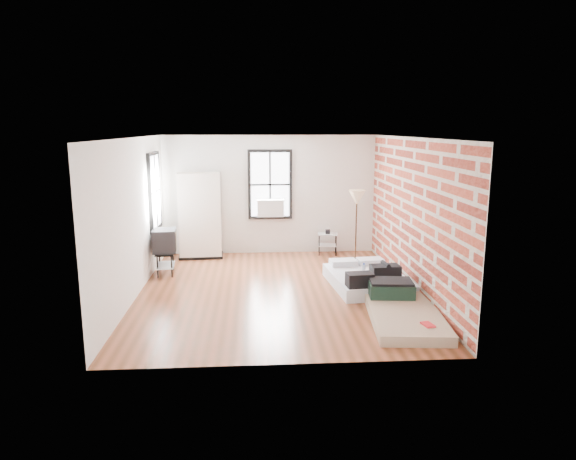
{
  "coord_description": "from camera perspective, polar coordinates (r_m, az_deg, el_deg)",
  "views": [
    {
      "loc": [
        -0.39,
        -9.07,
        2.98
      ],
      "look_at": [
        0.24,
        0.3,
        1.09
      ],
      "focal_mm": 32.0,
      "sensor_mm": 36.0,
      "label": 1
    }
  ],
  "objects": [
    {
      "name": "tv_stand",
      "position": [
        10.77,
        -13.53,
        -1.34
      ],
      "size": [
        0.52,
        0.7,
        0.94
      ],
      "rotation": [
        0.0,
        0.0,
        0.1
      ],
      "color": "black",
      "rests_on": "ground"
    },
    {
      "name": "mattress_bare",
      "position": [
        8.47,
        12.5,
        -8.56
      ],
      "size": [
        1.26,
        2.11,
        0.44
      ],
      "rotation": [
        0.0,
        0.0,
        -0.1
      ],
      "color": "tan",
      "rests_on": "ground"
    },
    {
      "name": "floor_lamp",
      "position": [
        11.1,
        7.65,
        3.18
      ],
      "size": [
        0.35,
        0.35,
        1.66
      ],
      "color": "#322010",
      "rests_on": "ground"
    },
    {
      "name": "room_shell",
      "position": [
        9.54,
        -0.1,
        3.89
      ],
      "size": [
        5.02,
        6.02,
        2.8
      ],
      "color": "silver",
      "rests_on": "ground"
    },
    {
      "name": "wardrobe",
      "position": [
        11.96,
        -9.76,
        1.58
      ],
      "size": [
        1.03,
        0.63,
        1.96
      ],
      "rotation": [
        0.0,
        0.0,
        0.06
      ],
      "color": "black",
      "rests_on": "ground"
    },
    {
      "name": "ground",
      "position": [
        9.56,
        -1.35,
        -6.79
      ],
      "size": [
        6.0,
        6.0,
        0.0
      ],
      "primitive_type": "plane",
      "color": "brown",
      "rests_on": "ground"
    },
    {
      "name": "mattress_main",
      "position": [
        9.88,
        8.83,
        -5.36
      ],
      "size": [
        1.49,
        1.92,
        0.58
      ],
      "rotation": [
        0.0,
        0.0,
        0.09
      ],
      "color": "white",
      "rests_on": "ground"
    },
    {
      "name": "side_table",
      "position": [
        12.2,
        4.42,
        -0.89
      ],
      "size": [
        0.49,
        0.41,
        0.6
      ],
      "rotation": [
        0.0,
        0.0,
        -0.11
      ],
      "color": "black",
      "rests_on": "ground"
    }
  ]
}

